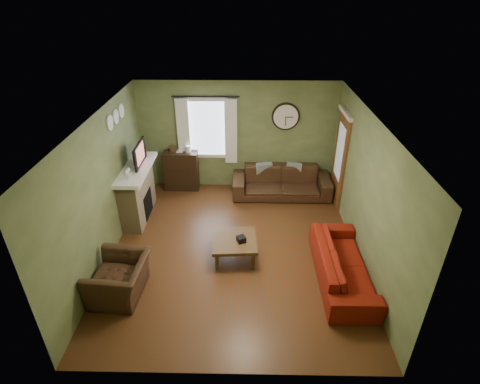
{
  "coord_description": "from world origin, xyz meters",
  "views": [
    {
      "loc": [
        0.21,
        -5.68,
        4.54
      ],
      "look_at": [
        0.1,
        0.4,
        1.05
      ],
      "focal_mm": 28.0,
      "sensor_mm": 36.0,
      "label": 1
    }
  ],
  "objects_px": {
    "bookshelf": "(181,171)",
    "sofa_red": "(343,264)",
    "armchair": "(120,278)",
    "sofa_brown": "(281,182)",
    "coffee_table": "(235,249)"
  },
  "relations": [
    {
      "from": "bookshelf",
      "to": "sofa_brown",
      "type": "distance_m",
      "value": 2.43
    },
    {
      "from": "bookshelf",
      "to": "coffee_table",
      "type": "height_order",
      "value": "bookshelf"
    },
    {
      "from": "sofa_red",
      "to": "coffee_table",
      "type": "relative_size",
      "value": 2.66
    },
    {
      "from": "bookshelf",
      "to": "sofa_red",
      "type": "bearing_deg",
      "value": -44.32
    },
    {
      "from": "armchair",
      "to": "coffee_table",
      "type": "xyz_separation_m",
      "value": [
        1.83,
        0.93,
        -0.11
      ]
    },
    {
      "from": "bookshelf",
      "to": "coffee_table",
      "type": "xyz_separation_m",
      "value": [
        1.37,
        -2.65,
        -0.27
      ]
    },
    {
      "from": "bookshelf",
      "to": "sofa_red",
      "type": "distance_m",
      "value": 4.51
    },
    {
      "from": "bookshelf",
      "to": "armchair",
      "type": "height_order",
      "value": "bookshelf"
    },
    {
      "from": "armchair",
      "to": "coffee_table",
      "type": "distance_m",
      "value": 2.05
    },
    {
      "from": "armchair",
      "to": "coffee_table",
      "type": "bearing_deg",
      "value": 121.03
    },
    {
      "from": "bookshelf",
      "to": "sofa_brown",
      "type": "bearing_deg",
      "value": -6.5
    },
    {
      "from": "sofa_red",
      "to": "coffee_table",
      "type": "bearing_deg",
      "value": 74.83
    },
    {
      "from": "bookshelf",
      "to": "armchair",
      "type": "bearing_deg",
      "value": -97.27
    },
    {
      "from": "sofa_brown",
      "to": "armchair",
      "type": "bearing_deg",
      "value": -130.94
    },
    {
      "from": "bookshelf",
      "to": "armchair",
      "type": "distance_m",
      "value": 3.61
    }
  ]
}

